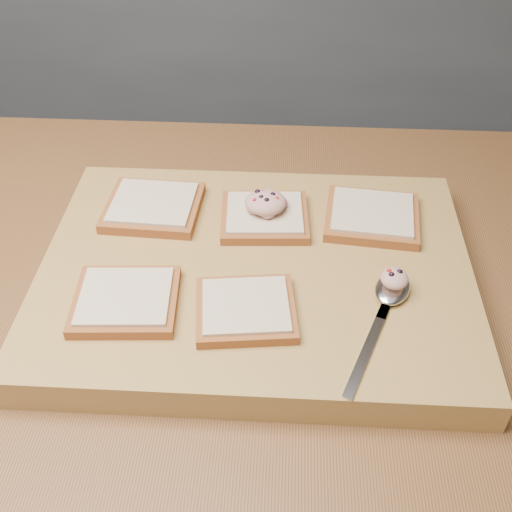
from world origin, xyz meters
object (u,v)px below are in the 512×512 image
(cutting_board, at_px, (256,275))
(spoon, at_px, (389,297))
(bread_far_center, at_px, (265,216))
(tuna_salad_dollop, at_px, (265,202))

(cutting_board, distance_m, spoon, 0.17)
(cutting_board, height_order, spoon, spoon)
(bread_far_center, distance_m, spoon, 0.21)
(cutting_board, height_order, tuna_salad_dollop, tuna_salad_dollop)
(tuna_salad_dollop, bearing_deg, spoon, -44.02)
(bread_far_center, bearing_deg, spoon, -43.28)
(tuna_salad_dollop, bearing_deg, bread_far_center, -104.96)
(bread_far_center, xyz_separation_m, tuna_salad_dollop, (0.00, 0.00, 0.02))
(cutting_board, distance_m, tuna_salad_dollop, 0.10)
(bread_far_center, relative_size, tuna_salad_dollop, 2.21)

